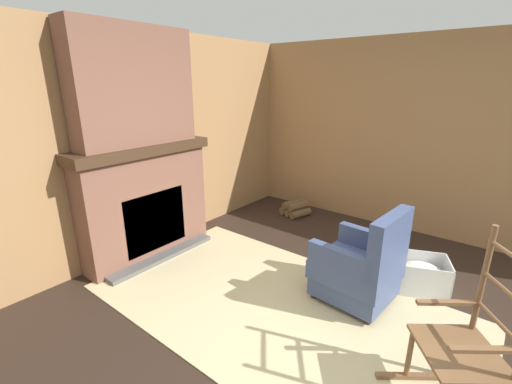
% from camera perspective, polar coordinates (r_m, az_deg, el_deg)
% --- Properties ---
extents(ground_plane, '(14.00, 14.00, 0.00)m').
position_cam_1_polar(ground_plane, '(3.07, 13.88, -23.53)').
color(ground_plane, '#2D2119').
extents(wood_panel_wall_left, '(0.06, 5.95, 2.59)m').
position_cam_1_polar(wood_panel_wall_left, '(4.22, -20.26, 7.09)').
color(wood_panel_wall_left, '#9E7247').
rests_on(wood_panel_wall_left, ground).
extents(wood_panel_wall_back, '(5.95, 0.09, 2.59)m').
position_cam_1_polar(wood_panel_wall_back, '(4.99, 28.65, 7.64)').
color(wood_panel_wall_back, '#9E7247').
rests_on(wood_panel_wall_back, ground).
extents(fireplace_hearth, '(0.55, 1.64, 1.34)m').
position_cam_1_polar(fireplace_hearth, '(4.20, -17.79, -1.61)').
color(fireplace_hearth, brown).
rests_on(fireplace_hearth, ground).
extents(chimney_breast, '(0.30, 1.36, 1.23)m').
position_cam_1_polar(chimney_breast, '(3.99, -19.71, 16.18)').
color(chimney_breast, brown).
rests_on(chimney_breast, fireplace_hearth).
extents(area_rug, '(3.45, 1.93, 0.01)m').
position_cam_1_polar(area_rug, '(3.39, 3.30, -18.34)').
color(area_rug, '#C6B789').
rests_on(area_rug, ground).
extents(armchair, '(0.74, 0.70, 0.95)m').
position_cam_1_polar(armchair, '(3.41, 17.00, -12.09)').
color(armchair, '#3D4C75').
rests_on(armchair, ground).
extents(rocking_chair, '(0.91, 0.84, 1.19)m').
position_cam_1_polar(rocking_chair, '(2.65, 31.48, -22.17)').
color(rocking_chair, brown).
rests_on(rocking_chair, ground).
extents(firewood_stack, '(0.45, 0.45, 0.22)m').
position_cam_1_polar(firewood_stack, '(5.42, 6.55, -2.78)').
color(firewood_stack, brown).
rests_on(firewood_stack, ground).
extents(laundry_basket, '(0.62, 0.55, 0.34)m').
position_cam_1_polar(laundry_basket, '(3.89, 25.66, -12.22)').
color(laundry_basket, white).
rests_on(laundry_basket, ground).
extents(oil_lamp_vase, '(0.12, 0.12, 0.30)m').
position_cam_1_polar(oil_lamp_vase, '(3.83, -24.95, 7.85)').
color(oil_lamp_vase, silver).
rests_on(oil_lamp_vase, fireplace_hearth).
extents(storage_case, '(0.18, 0.24, 0.13)m').
position_cam_1_polar(storage_case, '(4.36, -13.30, 9.58)').
color(storage_case, gray).
rests_on(storage_case, fireplace_hearth).
extents(decorative_plate_on_mantel, '(0.06, 0.23, 0.23)m').
position_cam_1_polar(decorative_plate_on_mantel, '(4.01, -20.66, 8.87)').
color(decorative_plate_on_mantel, '#336093').
rests_on(decorative_plate_on_mantel, fireplace_hearth).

